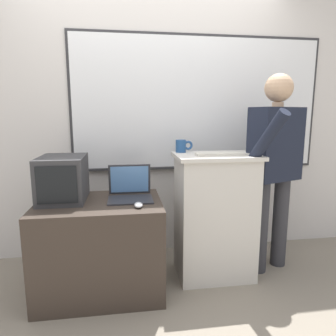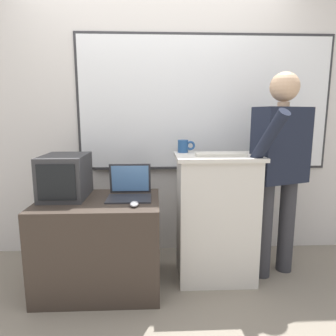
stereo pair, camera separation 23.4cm
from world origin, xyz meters
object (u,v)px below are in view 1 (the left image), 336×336
(person_presenter, at_px, (275,160))
(laptop, at_px, (130,188))
(wireless_keyboard, at_px, (220,154))
(crt_monitor, at_px, (63,178))
(computer_mouse_by_laptop, at_px, (138,205))
(coffee_mug, at_px, (182,146))
(side_desk, at_px, (101,246))
(lectern_podium, at_px, (215,215))

(person_presenter, distance_m, laptop, 1.22)
(wireless_keyboard, distance_m, crt_monitor, 1.21)
(wireless_keyboard, height_order, crt_monitor, wireless_keyboard)
(computer_mouse_by_laptop, bearing_deg, wireless_keyboard, 19.04)
(wireless_keyboard, distance_m, coffee_mug, 0.35)
(side_desk, xyz_separation_m, wireless_keyboard, (0.93, 0.04, 0.68))
(computer_mouse_by_laptop, relative_size, coffee_mug, 0.69)
(person_presenter, xyz_separation_m, coffee_mug, (-0.76, 0.14, 0.11))
(side_desk, height_order, coffee_mug, coffee_mug)
(lectern_podium, height_order, person_presenter, person_presenter)
(computer_mouse_by_laptop, bearing_deg, coffee_mug, 49.01)
(crt_monitor, bearing_deg, computer_mouse_by_laptop, -26.17)
(person_presenter, distance_m, wireless_keyboard, 0.51)
(lectern_podium, bearing_deg, laptop, -177.86)
(crt_monitor, height_order, coffee_mug, coffee_mug)
(crt_monitor, relative_size, coffee_mug, 3.05)
(laptop, bearing_deg, wireless_keyboard, -2.72)
(crt_monitor, bearing_deg, wireless_keyboard, -2.05)
(person_presenter, xyz_separation_m, crt_monitor, (-1.70, -0.04, -0.10))
(coffee_mug, bearing_deg, lectern_podium, -33.26)
(person_presenter, relative_size, computer_mouse_by_laptop, 16.61)
(person_presenter, relative_size, wireless_keyboard, 4.31)
(wireless_keyboard, xyz_separation_m, computer_mouse_by_laptop, (-0.65, -0.22, -0.32))
(coffee_mug, bearing_deg, crt_monitor, -169.10)
(computer_mouse_by_laptop, bearing_deg, lectern_podium, 23.99)
(lectern_podium, relative_size, laptop, 3.09)
(laptop, relative_size, wireless_keyboard, 0.86)
(lectern_podium, xyz_separation_m, person_presenter, (0.51, 0.02, 0.45))
(side_desk, bearing_deg, person_presenter, 4.98)
(wireless_keyboard, bearing_deg, lectern_podium, 102.70)
(person_presenter, bearing_deg, side_desk, 164.99)
(person_presenter, distance_m, computer_mouse_by_laptop, 1.22)
(lectern_podium, height_order, computer_mouse_by_laptop, lectern_podium)
(side_desk, xyz_separation_m, laptop, (0.23, 0.08, 0.43))
(coffee_mug, bearing_deg, side_desk, -158.41)
(wireless_keyboard, bearing_deg, coffee_mug, 139.71)
(lectern_podium, distance_m, computer_mouse_by_laptop, 0.73)
(person_presenter, xyz_separation_m, computer_mouse_by_laptop, (-1.15, -0.31, -0.25))
(crt_monitor, bearing_deg, lectern_podium, 0.79)
(laptop, xyz_separation_m, wireless_keyboard, (0.70, -0.03, 0.26))
(laptop, relative_size, computer_mouse_by_laptop, 3.32)
(lectern_podium, distance_m, laptop, 0.74)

